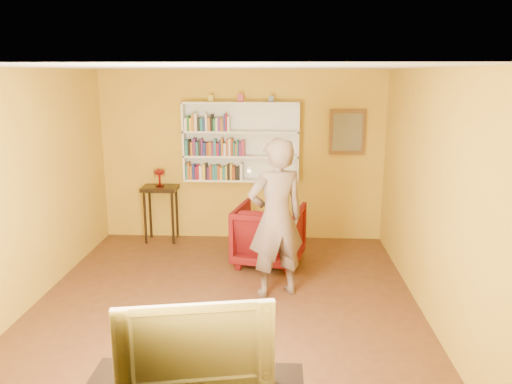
% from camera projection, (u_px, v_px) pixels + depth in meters
% --- Properties ---
extents(room_shell, '(5.30, 5.80, 2.88)m').
position_uv_depth(room_shell, '(224.00, 222.00, 5.60)').
color(room_shell, '#4C2B18').
rests_on(room_shell, ground).
extents(bookshelf, '(1.80, 0.29, 1.23)m').
position_uv_depth(bookshelf, '(241.00, 142.00, 7.80)').
color(bookshelf, white).
rests_on(bookshelf, room_shell).
extents(books_row_lower, '(0.89, 0.19, 0.26)m').
position_uv_depth(books_row_lower, '(215.00, 172.00, 7.83)').
color(books_row_lower, '#227580').
rests_on(books_row_lower, bookshelf).
extents(books_row_middle, '(0.92, 0.19, 0.27)m').
position_uv_depth(books_row_middle, '(215.00, 148.00, 7.74)').
color(books_row_middle, '#227580').
rests_on(books_row_middle, bookshelf).
extents(books_row_upper, '(0.69, 0.19, 0.27)m').
position_uv_depth(books_row_upper, '(207.00, 124.00, 7.66)').
color(books_row_upper, silver).
rests_on(books_row_upper, bookshelf).
extents(ornament_left, '(0.07, 0.07, 0.10)m').
position_uv_depth(ornament_left, '(211.00, 98.00, 7.61)').
color(ornament_left, gold).
rests_on(ornament_left, bookshelf).
extents(ornament_centre, '(0.09, 0.09, 0.12)m').
position_uv_depth(ornament_centre, '(241.00, 98.00, 7.59)').
color(ornament_centre, '#A63746').
rests_on(ornament_centre, bookshelf).
extents(ornament_right, '(0.07, 0.07, 0.10)m').
position_uv_depth(ornament_right, '(271.00, 99.00, 7.57)').
color(ornament_right, slate).
rests_on(ornament_right, bookshelf).
extents(framed_painting, '(0.55, 0.05, 0.70)m').
position_uv_depth(framed_painting, '(347.00, 132.00, 7.73)').
color(framed_painting, brown).
rests_on(framed_painting, room_shell).
extents(console_table, '(0.55, 0.42, 0.90)m').
position_uv_depth(console_table, '(160.00, 196.00, 7.91)').
color(console_table, black).
rests_on(console_table, ground).
extents(ruby_lustre, '(0.18, 0.18, 0.28)m').
position_uv_depth(ruby_lustre, '(159.00, 174.00, 7.83)').
color(ruby_lustre, maroon).
rests_on(ruby_lustre, console_table).
extents(armchair, '(1.08, 1.10, 0.85)m').
position_uv_depth(armchair, '(269.00, 234.00, 7.03)').
color(armchair, '#4A050B').
rests_on(armchair, ground).
extents(person, '(0.82, 0.69, 1.93)m').
position_uv_depth(person, '(276.00, 218.00, 5.91)').
color(person, brown).
rests_on(person, ground).
extents(game_remote, '(0.04, 0.15, 0.04)m').
position_uv_depth(game_remote, '(250.00, 170.00, 5.55)').
color(game_remote, white).
rests_on(game_remote, person).
extents(television, '(1.09, 0.33, 0.62)m').
position_uv_depth(television, '(195.00, 339.00, 3.45)').
color(television, black).
rests_on(television, tv_cabinet).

